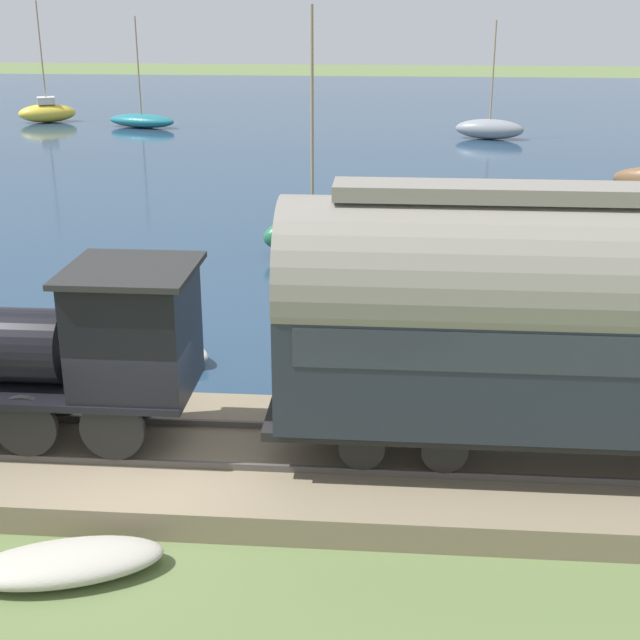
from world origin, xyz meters
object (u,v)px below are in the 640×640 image
object	(u,v)px
steam_locomotive	(59,343)
sailboat_green	(312,232)
passenger_coach	(600,317)
sailboat_gray	(489,129)
sailboat_teal	(142,120)
sailboat_yellow	(47,112)
rowboat_off_pier	(169,347)
rowboat_near_shore	(545,330)
beached_dinghy	(66,563)

from	to	relation	value
steam_locomotive	sailboat_green	bearing A→B (deg)	-12.15
passenger_coach	sailboat_green	world-z (taller)	sailboat_green
sailboat_gray	sailboat_green	world-z (taller)	sailboat_green
sailboat_teal	sailboat_yellow	bearing A→B (deg)	90.24
rowboat_off_pier	rowboat_near_shore	bearing A→B (deg)	-43.21
rowboat_off_pier	beached_dinghy	world-z (taller)	rowboat_off_pier
passenger_coach	rowboat_near_shore	distance (m)	7.82
passenger_coach	sailboat_gray	world-z (taller)	sailboat_gray
sailboat_yellow	sailboat_teal	world-z (taller)	sailboat_yellow
rowboat_off_pier	beached_dinghy	xyz separation A→B (m)	(-8.32, -0.50, -0.03)
sailboat_yellow	sailboat_green	size ratio (longest dim) A/B	0.99
sailboat_gray	passenger_coach	bearing A→B (deg)	-171.49
sailboat_yellow	rowboat_near_shore	bearing A→B (deg)	-167.27
rowboat_near_shore	sailboat_teal	bearing A→B (deg)	-0.82
passenger_coach	sailboat_teal	bearing A→B (deg)	24.35
rowboat_near_shore	beached_dinghy	distance (m)	13.39
sailboat_teal	beached_dinghy	bearing A→B (deg)	-150.05
passenger_coach	sailboat_yellow	distance (m)	52.00
sailboat_yellow	rowboat_off_pier	distance (m)	43.47
passenger_coach	sailboat_teal	size ratio (longest dim) A/B	1.59
passenger_coach	rowboat_off_pier	world-z (taller)	passenger_coach
steam_locomotive	sailboat_gray	bearing A→B (deg)	-15.82
sailboat_yellow	rowboat_off_pier	bearing A→B (deg)	-178.52
sailboat_green	beached_dinghy	size ratio (longest dim) A/B	2.57
sailboat_green	beached_dinghy	distance (m)	17.61
sailboat_yellow	rowboat_off_pier	xyz separation A→B (m)	(-39.63, -17.85, -0.43)
rowboat_off_pier	rowboat_near_shore	distance (m)	9.18
steam_locomotive	sailboat_teal	size ratio (longest dim) A/B	0.89
sailboat_yellow	beached_dinghy	size ratio (longest dim) A/B	2.55
sailboat_gray	beached_dinghy	distance (m)	44.09
steam_locomotive	passenger_coach	world-z (taller)	passenger_coach
sailboat_teal	rowboat_near_shore	bearing A→B (deg)	-134.84
steam_locomotive	passenger_coach	xyz separation A→B (m)	(-0.00, -9.00, 0.72)
sailboat_teal	sailboat_green	world-z (taller)	sailboat_green
passenger_coach	sailboat_yellow	size ratio (longest dim) A/B	1.41
passenger_coach	sailboat_green	xyz separation A→B (m)	(14.32, 5.91, -2.40)
steam_locomotive	beached_dinghy	bearing A→B (deg)	-161.70
sailboat_gray	sailboat_yellow	size ratio (longest dim) A/B	0.87
sailboat_teal	beached_dinghy	size ratio (longest dim) A/B	2.25
sailboat_green	rowboat_near_shore	xyz separation A→B (m)	(-7.09, -6.40, -0.54)
sailboat_yellow	beached_dinghy	xyz separation A→B (m)	(-47.96, -18.35, -0.47)
sailboat_yellow	rowboat_near_shore	xyz separation A→B (m)	(-37.56, -26.79, -0.52)
steam_locomotive	sailboat_gray	xyz separation A→B (m)	(39.72, -11.26, -1.76)
sailboat_green	beached_dinghy	bearing A→B (deg)	149.12
rowboat_off_pier	sailboat_gray	bearing A→B (deg)	16.54
rowboat_near_shore	passenger_coach	bearing A→B (deg)	146.14
passenger_coach	rowboat_near_shore	xyz separation A→B (m)	(7.23, -0.49, -2.94)
sailboat_gray	sailboat_green	xyz separation A→B (m)	(-25.40, 8.17, 0.09)
sailboat_teal	sailboat_green	size ratio (longest dim) A/B	0.88
steam_locomotive	sailboat_yellow	size ratio (longest dim) A/B	0.78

